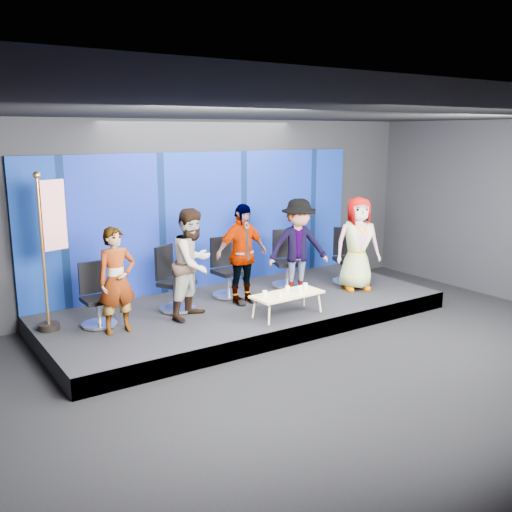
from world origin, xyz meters
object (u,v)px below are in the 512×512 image
(mug_b, at_px, (280,294))
(panelist_a, at_px, (117,280))
(flag_stand, at_px, (50,247))
(chair_b, at_px, (174,289))
(panelist_c, at_px, (242,254))
(panelist_d, at_px, (298,246))
(chair_d, at_px, (286,268))
(chair_e, at_px, (347,265))
(panelist_b, at_px, (193,263))
(mug_d, at_px, (300,289))
(chair_c, at_px, (227,277))
(mug_c, at_px, (287,289))
(chair_a, at_px, (97,305))
(panelist_e, at_px, (358,244))
(mug_e, at_px, (305,286))
(coffee_table, at_px, (287,295))
(mug_a, at_px, (265,293))

(mug_b, bearing_deg, panelist_a, 160.05)
(flag_stand, bearing_deg, chair_b, -20.25)
(panelist_c, distance_m, panelist_d, 1.23)
(chair_d, distance_m, chair_e, 1.25)
(panelist_a, bearing_deg, chair_e, 1.78)
(panelist_b, xyz_separation_m, mug_d, (1.52, -0.85, -0.47))
(chair_c, distance_m, panelist_c, 0.73)
(mug_c, bearing_deg, mug_b, -146.62)
(panelist_b, bearing_deg, chair_a, 134.06)
(panelist_c, xyz_separation_m, panelist_d, (1.23, -0.02, 0.00))
(panelist_b, relative_size, panelist_e, 1.00)
(panelist_a, relative_size, mug_b, 18.96)
(chair_e, bearing_deg, mug_e, -130.38)
(chair_c, distance_m, coffee_table, 1.54)
(coffee_table, relative_size, mug_e, 12.69)
(panelist_b, xyz_separation_m, mug_b, (1.09, -0.89, -0.48))
(panelist_b, height_order, mug_d, panelist_b)
(chair_a, xyz_separation_m, panelist_b, (1.46, -0.44, 0.57))
(mug_a, bearing_deg, chair_a, 154.05)
(chair_a, relative_size, panelist_b, 0.56)
(chair_d, relative_size, mug_b, 12.89)
(chair_c, xyz_separation_m, mug_d, (0.46, -1.57, 0.07))
(chair_c, relative_size, mug_d, 10.71)
(mug_b, bearing_deg, mug_d, 5.46)
(chair_a, height_order, mug_d, chair_a)
(flag_stand, bearing_deg, panelist_d, -21.07)
(chair_a, xyz_separation_m, panelist_c, (2.53, -0.23, 0.56))
(chair_b, relative_size, chair_c, 1.01)
(chair_a, height_order, chair_e, chair_e)
(chair_b, bearing_deg, mug_e, -63.09)
(chair_a, bearing_deg, chair_c, 5.18)
(coffee_table, bearing_deg, panelist_b, 148.76)
(panelist_e, xyz_separation_m, mug_c, (-1.99, -0.45, -0.47))
(chair_c, relative_size, chair_d, 1.00)
(mug_e, xyz_separation_m, flag_stand, (-3.76, 1.42, 0.85))
(mug_a, height_order, flag_stand, flag_stand)
(chair_a, bearing_deg, mug_d, -24.60)
(panelist_b, distance_m, mug_b, 1.49)
(coffee_table, bearing_deg, panelist_a, 163.56)
(panelist_b, bearing_deg, panelist_c, -17.67)
(panelist_c, bearing_deg, mug_b, -91.85)
(panelist_b, bearing_deg, coffee_table, -60.34)
(panelist_e, height_order, mug_b, panelist_e)
(chair_a, relative_size, panelist_d, 0.56)
(coffee_table, bearing_deg, mug_c, 52.82)
(chair_b, xyz_separation_m, mug_d, (1.64, -1.34, 0.06))
(chair_c, relative_size, coffee_table, 0.88)
(coffee_table, height_order, mug_c, mug_c)
(chair_a, bearing_deg, panelist_e, -9.30)
(panelist_c, height_order, flag_stand, flag_stand)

